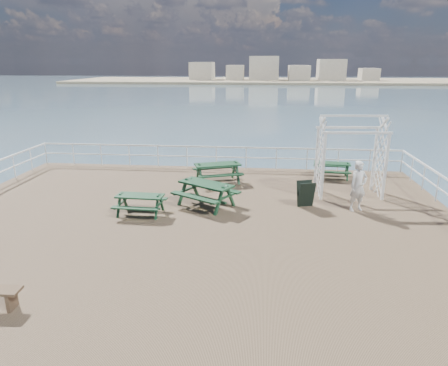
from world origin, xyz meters
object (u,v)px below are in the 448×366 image
Objects in this scene: picnic_table_b at (218,169)px; trellis_arbor at (350,160)px; picnic_table_c at (332,167)px; picnic_table_d at (206,189)px; picnic_table_a at (140,200)px; person at (358,186)px.

picnic_table_b is 0.75× the size of trellis_arbor.
picnic_table_d is (-5.16, -4.24, 0.13)m from picnic_table_c.
picnic_table_a is at bearing -163.14° from trellis_arbor.
picnic_table_d is at bearing 28.44° from picnic_table_a.
person is at bearing 10.78° from picnic_table_a.
trellis_arbor is at bearing 49.59° from picnic_table_d.
picnic_table_c is at bearing 91.72° from trellis_arbor.
person reaches higher than picnic_table_d.
person is (0.21, -4.18, 0.40)m from picnic_table_c.
picnic_table_d is 5.38m from person.
picnic_table_c is at bearing -6.18° from picnic_table_b.
picnic_table_d is at bearing -111.62° from picnic_table_b.
picnic_table_d is at bearing 157.27° from person.
picnic_table_b is 1.32× the size of person.
picnic_table_b is at bearing -160.81° from picnic_table_c.
picnic_table_c is 0.54× the size of trellis_arbor.
picnic_table_c is at bearing 70.10° from picnic_table_d.
picnic_table_a is 8.13m from trellis_arbor.
trellis_arbor is at bearing 65.80° from person.
person is at bearing 31.26° from picnic_table_d.
person reaches higher than picnic_table_a.
person is (-0.03, -1.80, -0.50)m from trellis_arbor.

